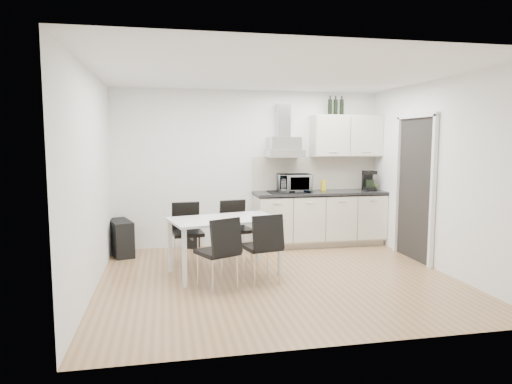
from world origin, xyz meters
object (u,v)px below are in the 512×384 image
(dining_table, at_px, (225,224))
(chair_far_right, at_px, (237,231))
(floor_speaker, at_px, (193,239))
(kitchenette, at_px, (321,196))
(chair_near_left, at_px, (217,253))
(guitar_amp, at_px, (121,238))
(chair_far_left, at_px, (188,234))
(chair_near_right, at_px, (261,248))

(dining_table, distance_m, chair_far_right, 0.74)
(floor_speaker, bearing_deg, kitchenette, 17.35)
(chair_near_left, height_order, guitar_amp, chair_near_left)
(guitar_amp, bearing_deg, dining_table, -58.81)
(kitchenette, height_order, dining_table, kitchenette)
(chair_far_right, height_order, chair_near_left, same)
(guitar_amp, bearing_deg, chair_far_left, -53.58)
(kitchenette, xyz_separation_m, chair_far_right, (-1.57, -0.72, -0.39))
(chair_far_right, distance_m, chair_near_right, 1.12)
(kitchenette, distance_m, guitar_amp, 3.33)
(chair_near_left, bearing_deg, chair_far_left, 77.90)
(chair_near_right, relative_size, floor_speaker, 2.76)
(chair_far_right, bearing_deg, chair_near_right, 86.46)
(chair_near_left, height_order, chair_near_right, same)
(kitchenette, relative_size, guitar_amp, 3.57)
(chair_near_left, bearing_deg, chair_near_right, -10.10)
(chair_far_left, bearing_deg, dining_table, 124.03)
(kitchenette, relative_size, chair_near_left, 2.86)
(kitchenette, height_order, chair_near_right, kitchenette)
(dining_table, height_order, guitar_amp, dining_table)
(kitchenette, distance_m, chair_near_right, 2.36)
(chair_far_right, distance_m, chair_near_left, 1.35)
(kitchenette, distance_m, dining_table, 2.29)
(chair_far_right, height_order, chair_near_right, same)
(chair_far_left, relative_size, chair_near_right, 1.00)
(dining_table, distance_m, guitar_amp, 1.98)
(chair_near_left, distance_m, guitar_amp, 2.31)
(chair_near_right, bearing_deg, kitchenette, 39.33)
(dining_table, bearing_deg, chair_far_right, 54.55)
(dining_table, xyz_separation_m, floor_speaker, (-0.33, 1.54, -0.51))
(kitchenette, bearing_deg, dining_table, -143.18)
(dining_table, xyz_separation_m, chair_near_right, (0.40, -0.46, -0.23))
(kitchenette, relative_size, chair_far_left, 2.86)
(chair_far_left, distance_m, chair_near_left, 1.22)
(dining_table, bearing_deg, chair_near_right, -62.44)
(kitchenette, height_order, chair_far_left, kitchenette)
(chair_near_left, distance_m, chair_near_right, 0.60)
(guitar_amp, xyz_separation_m, floor_speaker, (1.12, 0.25, -0.11))
(kitchenette, distance_m, chair_far_right, 1.77)
(dining_table, relative_size, chair_near_left, 1.76)
(dining_table, distance_m, chair_far_left, 0.76)
(guitar_amp, bearing_deg, kitchenette, -15.84)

